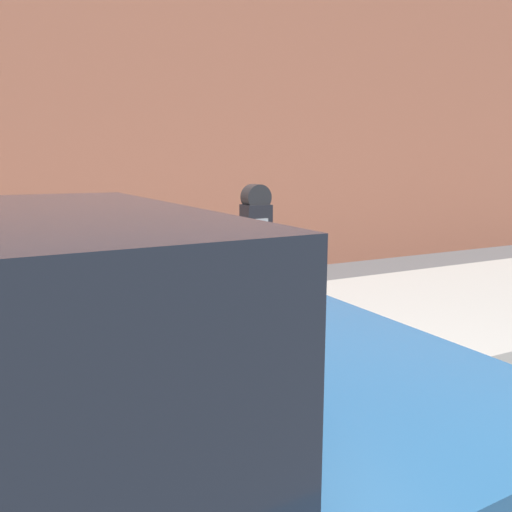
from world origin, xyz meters
TOP-DOWN VIEW (x-y plane):
  - sidewalk at (0.00, 2.20)m, footprint 24.00×2.80m
  - building_facade at (0.00, 5.18)m, footprint 24.00×0.30m
  - parking_meter at (0.30, 1.20)m, footprint 0.17×0.16m

SIDE VIEW (x-z plane):
  - sidewalk at x=0.00m, z-range 0.00..0.12m
  - parking_meter at x=0.30m, z-range 0.41..1.78m
  - building_facade at x=0.00m, z-range 0.00..5.41m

